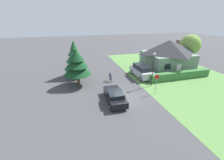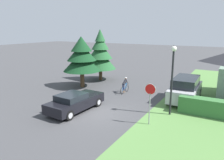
{
  "view_description": "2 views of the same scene",
  "coord_description": "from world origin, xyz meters",
  "px_view_note": "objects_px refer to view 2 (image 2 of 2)",
  "views": [
    {
      "loc": [
        -6.01,
        -15.03,
        9.14
      ],
      "look_at": [
        -1.18,
        2.06,
        1.68
      ],
      "focal_mm": 24.0,
      "sensor_mm": 36.0,
      "label": 1
    },
    {
      "loc": [
        8.41,
        -12.3,
        5.91
      ],
      "look_at": [
        -1.06,
        4.25,
        1.45
      ],
      "focal_mm": 35.0,
      "sensor_mm": 36.0,
      "label": 2
    }
  ],
  "objects_px": {
    "cyclist": "(125,86)",
    "conifer_tall_near": "(82,56)",
    "conifer_tall_far": "(100,54)",
    "street_lamp": "(173,69)",
    "sedan_left_lane": "(75,102)",
    "stop_sign": "(150,96)",
    "parked_suv_right": "(185,89)"
  },
  "relations": [
    {
      "from": "sedan_left_lane",
      "to": "conifer_tall_near",
      "type": "bearing_deg",
      "value": 35.65
    },
    {
      "from": "stop_sign",
      "to": "street_lamp",
      "type": "height_order",
      "value": "street_lamp"
    },
    {
      "from": "conifer_tall_far",
      "to": "cyclist",
      "type": "bearing_deg",
      "value": -35.32
    },
    {
      "from": "street_lamp",
      "to": "conifer_tall_near",
      "type": "relative_size",
      "value": 0.94
    },
    {
      "from": "street_lamp",
      "to": "conifer_tall_far",
      "type": "relative_size",
      "value": 0.83
    },
    {
      "from": "sedan_left_lane",
      "to": "conifer_tall_near",
      "type": "xyz_separation_m",
      "value": [
        -3.74,
        5.79,
        2.52
      ]
    },
    {
      "from": "stop_sign",
      "to": "conifer_tall_near",
      "type": "relative_size",
      "value": 0.51
    },
    {
      "from": "parked_suv_right",
      "to": "street_lamp",
      "type": "relative_size",
      "value": 1.02
    },
    {
      "from": "conifer_tall_near",
      "to": "stop_sign",
      "type": "bearing_deg",
      "value": -29.76
    },
    {
      "from": "sedan_left_lane",
      "to": "street_lamp",
      "type": "xyz_separation_m",
      "value": [
        6.29,
        2.75,
        2.57
      ]
    },
    {
      "from": "parked_suv_right",
      "to": "conifer_tall_near",
      "type": "distance_m",
      "value": 10.53
    },
    {
      "from": "stop_sign",
      "to": "conifer_tall_near",
      "type": "distance_m",
      "value": 10.82
    },
    {
      "from": "stop_sign",
      "to": "conifer_tall_near",
      "type": "xyz_separation_m",
      "value": [
        -9.32,
        5.33,
        1.34
      ]
    },
    {
      "from": "cyclist",
      "to": "conifer_tall_near",
      "type": "height_order",
      "value": "conifer_tall_near"
    },
    {
      "from": "sedan_left_lane",
      "to": "street_lamp",
      "type": "height_order",
      "value": "street_lamp"
    },
    {
      "from": "cyclist",
      "to": "conifer_tall_near",
      "type": "distance_m",
      "value": 5.43
    },
    {
      "from": "sedan_left_lane",
      "to": "stop_sign",
      "type": "distance_m",
      "value": 5.72
    },
    {
      "from": "conifer_tall_near",
      "to": "street_lamp",
      "type": "bearing_deg",
      "value": -16.87
    },
    {
      "from": "stop_sign",
      "to": "conifer_tall_near",
      "type": "bearing_deg",
      "value": -31.67
    },
    {
      "from": "street_lamp",
      "to": "sedan_left_lane",
      "type": "bearing_deg",
      "value": -156.38
    },
    {
      "from": "street_lamp",
      "to": "conifer_tall_far",
      "type": "xyz_separation_m",
      "value": [
        -10.14,
        6.72,
        -0.14
      ]
    },
    {
      "from": "sedan_left_lane",
      "to": "cyclist",
      "type": "relative_size",
      "value": 2.7
    },
    {
      "from": "street_lamp",
      "to": "conifer_tall_far",
      "type": "distance_m",
      "value": 12.16
    },
    {
      "from": "cyclist",
      "to": "conifer_tall_near",
      "type": "xyz_separation_m",
      "value": [
        -4.83,
        -0.18,
        2.48
      ]
    },
    {
      "from": "parked_suv_right",
      "to": "conifer_tall_far",
      "type": "height_order",
      "value": "conifer_tall_far"
    },
    {
      "from": "sedan_left_lane",
      "to": "conifer_tall_far",
      "type": "height_order",
      "value": "conifer_tall_far"
    },
    {
      "from": "cyclist",
      "to": "sedan_left_lane",
      "type": "bearing_deg",
      "value": 168.05
    },
    {
      "from": "cyclist",
      "to": "conifer_tall_near",
      "type": "bearing_deg",
      "value": 90.54
    },
    {
      "from": "stop_sign",
      "to": "conifer_tall_far",
      "type": "height_order",
      "value": "conifer_tall_far"
    },
    {
      "from": "street_lamp",
      "to": "conifer_tall_far",
      "type": "bearing_deg",
      "value": 146.45
    },
    {
      "from": "cyclist",
      "to": "stop_sign",
      "type": "xyz_separation_m",
      "value": [
        4.49,
        -5.51,
        1.15
      ]
    },
    {
      "from": "stop_sign",
      "to": "street_lamp",
      "type": "distance_m",
      "value": 2.77
    }
  ]
}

